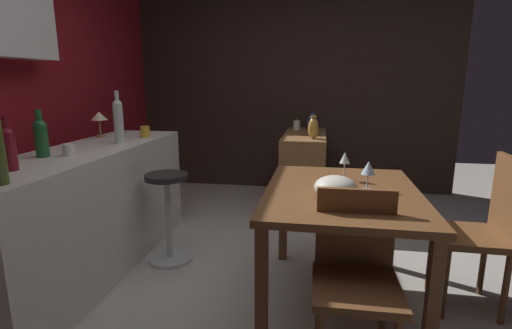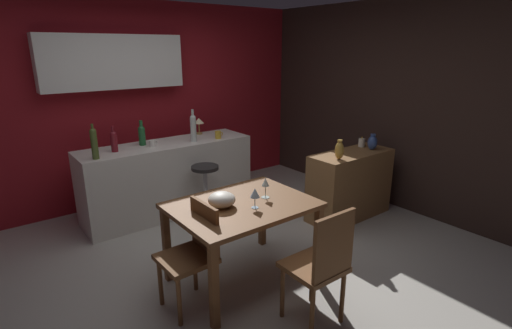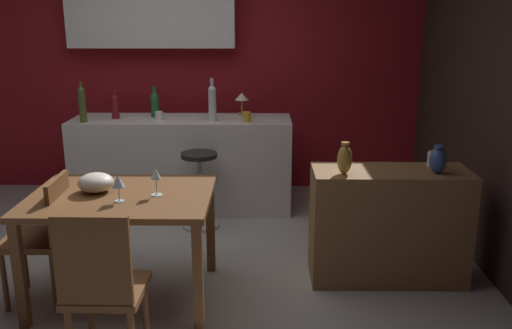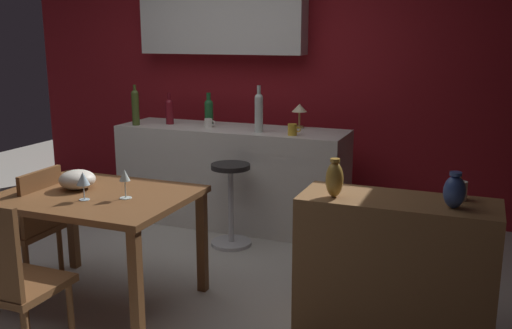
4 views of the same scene
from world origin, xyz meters
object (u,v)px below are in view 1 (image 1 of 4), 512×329
at_px(dining_table, 341,204).
at_px(wine_bottle_clear, 118,119).
at_px(bar_stool, 168,215).
at_px(wine_glass_left, 345,159).
at_px(cup_white, 69,150).
at_px(pillar_candle_tall, 297,125).
at_px(sideboard_cabinet, 304,171).
at_px(chair_by_doorway, 484,228).
at_px(fruit_bowl, 336,187).
at_px(wine_glass_right, 368,168).
at_px(cup_mustard, 145,132).
at_px(vase_ceramic_blue, 312,122).
at_px(wine_bottle_ruby, 8,146).
at_px(chair_near_window, 355,274).
at_px(vase_brass, 313,128).
at_px(wine_bottle_green, 41,136).
at_px(counter_lamp, 99,118).

height_order(dining_table, wine_bottle_clear, wine_bottle_clear).
distance_m(bar_stool, wine_glass_left, 1.38).
xyz_separation_m(cup_white, pillar_candle_tall, (2.21, -1.32, -0.07)).
xyz_separation_m(sideboard_cabinet, pillar_candle_tall, (0.31, 0.11, 0.46)).
bearing_deg(dining_table, chair_by_doorway, -83.24).
bearing_deg(dining_table, bar_stool, 73.73).
xyz_separation_m(bar_stool, fruit_bowl, (-0.54, -1.21, 0.43)).
height_order(bar_stool, wine_glass_right, wine_glass_right).
relative_size(cup_mustard, pillar_candle_tall, 0.85).
relative_size(sideboard_cabinet, pillar_candle_tall, 8.39).
height_order(fruit_bowl, vase_ceramic_blue, vase_ceramic_blue).
xyz_separation_m(dining_table, wine_bottle_ruby, (-0.48, 1.77, 0.38)).
bearing_deg(wine_bottle_ruby, bar_stool, -30.94).
bearing_deg(wine_glass_left, cup_mustard, 71.67).
bearing_deg(pillar_candle_tall, cup_white, 149.15).
height_order(chair_near_window, wine_glass_left, wine_glass_left).
distance_m(chair_near_window, cup_white, 1.89).
xyz_separation_m(wine_glass_right, wine_bottle_ruby, (-0.51, 1.91, 0.16)).
xyz_separation_m(cup_white, vase_brass, (1.54, -1.52, -0.01)).
bearing_deg(dining_table, pillar_candle_tall, 10.86).
xyz_separation_m(chair_near_window, pillar_candle_tall, (2.66, 0.46, 0.40)).
relative_size(wine_bottle_clear, vase_ceramic_blue, 2.03).
xyz_separation_m(wine_glass_right, cup_mustard, (0.75, 1.75, 0.08)).
relative_size(fruit_bowl, vase_brass, 1.04).
distance_m(cup_mustard, cup_white, 0.85).
bearing_deg(cup_white, vase_ceramic_blue, -34.33).
height_order(vase_brass, vase_ceramic_blue, vase_brass).
bearing_deg(wine_bottle_clear, wine_glass_right, -103.35).
height_order(chair_by_doorway, vase_ceramic_blue, vase_ceramic_blue).
bearing_deg(sideboard_cabinet, cup_mustard, 128.90).
relative_size(wine_glass_right, pillar_candle_tall, 1.32).
height_order(chair_by_doorway, fruit_bowl, chair_by_doorway).
xyz_separation_m(dining_table, bar_stool, (0.37, 1.26, -0.28)).
height_order(sideboard_cabinet, wine_bottle_clear, wine_bottle_clear).
xyz_separation_m(bar_stool, wine_bottle_ruby, (-0.85, 0.51, 0.66)).
distance_m(sideboard_cabinet, wine_glass_left, 1.69).
height_order(dining_table, fruit_bowl, fruit_bowl).
bearing_deg(sideboard_cabinet, wine_glass_left, -168.53).
bearing_deg(wine_bottle_green, wine_bottle_ruby, -165.02).
relative_size(fruit_bowl, vase_ceramic_blue, 1.18).
height_order(wine_glass_left, vase_brass, vase_brass).
xyz_separation_m(wine_glass_right, cup_white, (-0.09, 1.87, 0.07)).
distance_m(bar_stool, vase_ceramic_blue, 2.10).
height_order(wine_glass_left, wine_glass_right, wine_glass_left).
relative_size(cup_white, counter_lamp, 0.48).
bearing_deg(counter_lamp, wine_bottle_ruby, -169.80).
bearing_deg(vase_brass, fruit_bowl, -174.40).
bearing_deg(cup_mustard, chair_near_window, -127.99).
distance_m(fruit_bowl, vase_brass, 1.67).
xyz_separation_m(chair_near_window, fruit_bowl, (0.34, 0.10, 0.33)).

